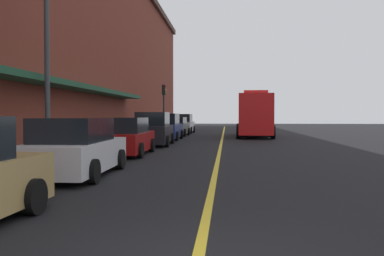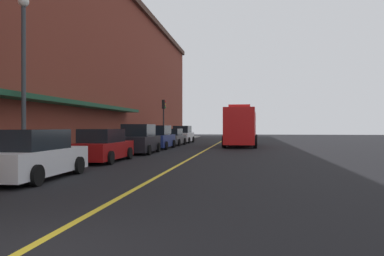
% 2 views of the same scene
% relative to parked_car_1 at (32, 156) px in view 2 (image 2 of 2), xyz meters
% --- Properties ---
extents(ground_plane, '(112.00, 112.00, 0.00)m').
position_rel_parked_car_1_xyz_m(ground_plane, '(3.98, 18.01, -0.78)').
color(ground_plane, black).
extents(sidewalk_left, '(2.40, 70.00, 0.15)m').
position_rel_parked_car_1_xyz_m(sidewalk_left, '(-2.22, 18.01, -0.71)').
color(sidewalk_left, gray).
rests_on(sidewalk_left, ground).
extents(lane_center_stripe, '(0.16, 70.00, 0.01)m').
position_rel_parked_car_1_xyz_m(lane_center_stripe, '(3.98, 18.01, -0.78)').
color(lane_center_stripe, gold).
rests_on(lane_center_stripe, ground).
extents(brick_building_left, '(13.88, 64.00, 13.92)m').
position_rel_parked_car_1_xyz_m(brick_building_left, '(-9.77, 17.00, 6.18)').
color(brick_building_left, maroon).
rests_on(brick_building_left, ground).
extents(parked_car_1, '(2.17, 4.79, 1.66)m').
position_rel_parked_car_1_xyz_m(parked_car_1, '(0.00, 0.00, 0.00)').
color(parked_car_1, silver).
rests_on(parked_car_1, ground).
extents(parked_car_2, '(2.01, 4.80, 1.64)m').
position_rel_parked_car_1_xyz_m(parked_car_2, '(-0.04, 6.40, -0.01)').
color(parked_car_2, maroon).
rests_on(parked_car_2, ground).
extents(parked_car_3, '(2.19, 4.78, 1.91)m').
position_rel_parked_car_1_xyz_m(parked_car_3, '(0.11, 12.30, 0.10)').
color(parked_car_3, black).
rests_on(parked_car_3, ground).
extents(parked_car_4, '(2.12, 4.68, 1.85)m').
position_rel_parked_car_1_xyz_m(parked_car_4, '(0.02, 17.83, 0.08)').
color(parked_car_4, navy).
rests_on(parked_car_4, ground).
extents(parked_car_5, '(2.21, 4.29, 1.57)m').
position_rel_parked_car_1_xyz_m(parked_car_5, '(0.02, 23.37, -0.04)').
color(parked_car_5, '#595B60').
rests_on(parked_car_5, ground).
extents(parked_car_6, '(2.11, 4.20, 1.84)m').
position_rel_parked_car_1_xyz_m(parked_car_6, '(0.09, 28.99, 0.07)').
color(parked_car_6, silver).
rests_on(parked_car_6, ground).
extents(fire_truck, '(3.01, 8.87, 3.54)m').
position_rel_parked_car_1_xyz_m(fire_truck, '(6.51, 22.48, 0.91)').
color(fire_truck, red).
rests_on(fire_truck, ground).
extents(parking_meter_2, '(0.14, 0.18, 1.33)m').
position_rel_parked_car_1_xyz_m(parking_meter_2, '(-1.37, 23.54, 0.28)').
color(parking_meter_2, '#4C4C51').
rests_on(parking_meter_2, sidewalk_left).
extents(street_lamp_left, '(0.44, 0.44, 6.94)m').
position_rel_parked_car_1_xyz_m(street_lamp_left, '(-1.97, 2.63, 3.62)').
color(street_lamp_left, '#33383D').
rests_on(street_lamp_left, sidewalk_left).
extents(traffic_light_near, '(0.38, 0.36, 4.30)m').
position_rel_parked_car_1_xyz_m(traffic_light_near, '(-1.30, 25.76, 2.37)').
color(traffic_light_near, '#232326').
rests_on(traffic_light_near, sidewalk_left).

